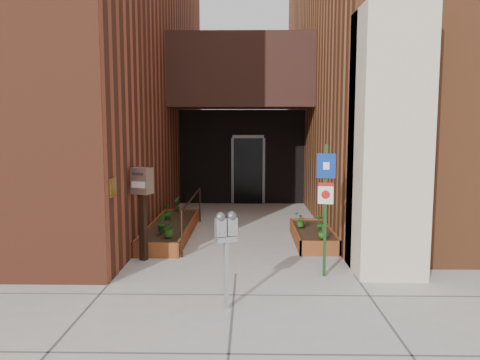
{
  "coord_description": "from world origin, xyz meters",
  "views": [
    {
      "loc": [
        0.22,
        -7.67,
        2.49
      ],
      "look_at": [
        0.04,
        1.8,
        1.39
      ],
      "focal_mm": 35.0,
      "sensor_mm": 36.0,
      "label": 1
    }
  ],
  "objects": [
    {
      "name": "payment_dropbox",
      "position": [
        -1.74,
        0.8,
        1.25
      ],
      "size": [
        0.41,
        0.36,
        1.73
      ],
      "color": "black",
      "rests_on": "ground"
    },
    {
      "name": "shrub_left_a",
      "position": [
        -1.37,
        1.44,
        0.48
      ],
      "size": [
        0.47,
        0.47,
        0.37
      ],
      "primitive_type": "imported",
      "rotation": [
        0.0,
        0.0,
        0.73
      ],
      "color": "#295D1A",
      "rests_on": "planter_left"
    },
    {
      "name": "shrub_left_c",
      "position": [
        -1.72,
        3.28,
        0.46
      ],
      "size": [
        0.26,
        0.26,
        0.33
      ],
      "primitive_type": "imported",
      "rotation": [
        0.0,
        0.0,
        4.08
      ],
      "color": "#1F5618",
      "rests_on": "planter_left"
    },
    {
      "name": "planter_right",
      "position": [
        1.6,
        2.2,
        0.13
      ],
      "size": [
        0.8,
        2.2,
        0.3
      ],
      "color": "brown",
      "rests_on": "ground"
    },
    {
      "name": "shrub_left_d",
      "position": [
        -1.65,
        4.3,
        0.48
      ],
      "size": [
        0.26,
        0.26,
        0.36
      ],
      "primitive_type": "imported",
      "rotation": [
        0.0,
        0.0,
        5.3
      ],
      "color": "#1B6020",
      "rests_on": "planter_left"
    },
    {
      "name": "architecture",
      "position": [
        -0.18,
        6.89,
        4.98
      ],
      "size": [
        20.0,
        14.6,
        10.0
      ],
      "color": "brown",
      "rests_on": "ground"
    },
    {
      "name": "handrail",
      "position": [
        -1.05,
        2.65,
        0.75
      ],
      "size": [
        0.04,
        3.34,
        0.9
      ],
      "color": "black",
      "rests_on": "ground"
    },
    {
      "name": "shrub_right_b",
      "position": [
        1.72,
        2.13,
        0.46
      ],
      "size": [
        0.19,
        0.19,
        0.32
      ],
      "primitive_type": "imported",
      "rotation": [
        0.0,
        0.0,
        2.97
      ],
      "color": "#1B5F1D",
      "rests_on": "planter_right"
    },
    {
      "name": "sign_post",
      "position": [
        1.47,
        -0.1,
        1.35
      ],
      "size": [
        0.3,
        0.1,
        2.2
      ],
      "color": "#153915",
      "rests_on": "ground"
    },
    {
      "name": "shrub_right_a",
      "position": [
        1.66,
        1.3,
        0.45
      ],
      "size": [
        0.22,
        0.22,
        0.3
      ],
      "primitive_type": "imported",
      "rotation": [
        0.0,
        0.0,
        1.1
      ],
      "color": "#245D1A",
      "rests_on": "planter_right"
    },
    {
      "name": "planter_left",
      "position": [
        -1.55,
        2.7,
        0.13
      ],
      "size": [
        0.9,
        3.6,
        0.3
      ],
      "color": "brown",
      "rests_on": "ground"
    },
    {
      "name": "shrub_right_c",
      "position": [
        1.35,
        2.37,
        0.45
      ],
      "size": [
        0.39,
        0.39,
        0.31
      ],
      "primitive_type": "imported",
      "rotation": [
        0.0,
        0.0,
        4.07
      ],
      "color": "#245C1A",
      "rests_on": "planter_right"
    },
    {
      "name": "ground",
      "position": [
        0.0,
        0.0,
        0.0
      ],
      "size": [
        80.0,
        80.0,
        0.0
      ],
      "primitive_type": "plane",
      "color": "#9E9991",
      "rests_on": "ground"
    },
    {
      "name": "parking_meter",
      "position": [
        -0.09,
        -1.51,
        1.05
      ],
      "size": [
        0.31,
        0.22,
        1.35
      ],
      "color": "#A5A5A8",
      "rests_on": "ground"
    },
    {
      "name": "shrub_left_b",
      "position": [
        -1.59,
        1.78,
        0.48
      ],
      "size": [
        0.25,
        0.25,
        0.37
      ],
      "primitive_type": "imported",
      "rotation": [
        0.0,
        0.0,
        1.86
      ],
      "color": "#215618",
      "rests_on": "planter_left"
    }
  ]
}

